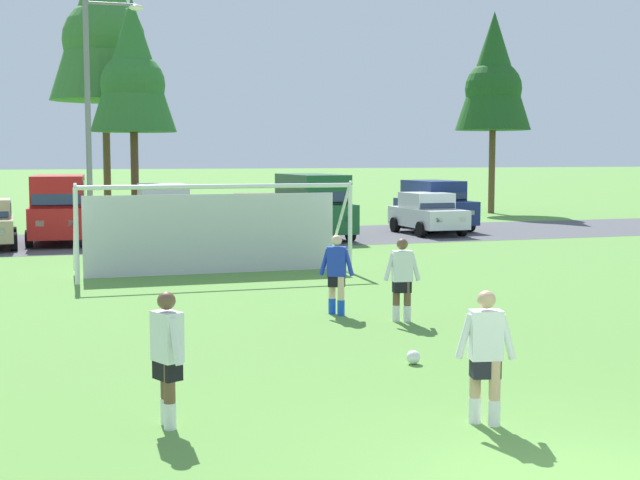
{
  "coord_description": "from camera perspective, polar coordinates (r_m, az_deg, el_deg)",
  "views": [
    {
      "loc": [
        -4.89,
        -6.89,
        3.24
      ],
      "look_at": [
        0.31,
        9.01,
        1.63
      ],
      "focal_mm": 49.16,
      "sensor_mm": 36.0,
      "label": 1
    }
  ],
  "objects": [
    {
      "name": "ground_plane",
      "position": [
        22.67,
        -5.48,
        -2.75
      ],
      "size": [
        400.0,
        400.0,
        0.0
      ],
      "primitive_type": "plane",
      "color": "#598C3D"
    },
    {
      "name": "parking_lot_strip",
      "position": [
        34.36,
        -9.86,
        0.01
      ],
      "size": [
        52.0,
        8.4,
        0.01
      ],
      "primitive_type": "cube",
      "color": "#4C4C51",
      "rests_on": "ground"
    },
    {
      "name": "soccer_ball",
      "position": [
        13.85,
        6.1,
        -7.59
      ],
      "size": [
        0.22,
        0.22,
        0.22
      ],
      "color": "white",
      "rests_on": "ground"
    },
    {
      "name": "soccer_goal",
      "position": [
        24.05,
        -6.91,
        0.81
      ],
      "size": [
        7.44,
        2.0,
        2.57
      ],
      "color": "white",
      "rests_on": "ground"
    },
    {
      "name": "player_striker_near",
      "position": [
        10.8,
        10.71,
        -7.53
      ],
      "size": [
        0.72,
        0.33,
        1.64
      ],
      "color": "tan",
      "rests_on": "ground"
    },
    {
      "name": "player_midfield_center",
      "position": [
        17.86,
        1.09,
        -2.28
      ],
      "size": [
        0.67,
        0.46,
        1.64
      ],
      "color": "beige",
      "rests_on": "ground"
    },
    {
      "name": "player_winger_left",
      "position": [
        10.68,
        -9.9,
        -7.66
      ],
      "size": [
        0.37,
        0.74,
        1.64
      ],
      "color": "brown",
      "rests_on": "ground"
    },
    {
      "name": "player_trailing_back",
      "position": [
        17.19,
        5.36,
        -2.61
      ],
      "size": [
        0.72,
        0.29,
        1.64
      ],
      "color": "brown",
      "rests_on": "ground"
    },
    {
      "name": "parked_car_slot_center_left",
      "position": [
        34.02,
        -16.61,
        2.07
      ],
      "size": [
        2.46,
        4.93,
        2.52
      ],
      "color": "red",
      "rests_on": "ground"
    },
    {
      "name": "parked_car_slot_center",
      "position": [
        34.09,
        -10.17,
        1.83
      ],
      "size": [
        2.33,
        4.7,
        2.16
      ],
      "color": "#B2B2BC",
      "rests_on": "ground"
    },
    {
      "name": "parked_car_slot_center_right",
      "position": [
        34.99,
        -3.9,
        1.61
      ],
      "size": [
        2.11,
        4.24,
        1.72
      ],
      "color": "maroon",
      "rests_on": "ground"
    },
    {
      "name": "parked_car_slot_right",
      "position": [
        34.48,
        -0.46,
        2.34
      ],
      "size": [
        2.3,
        4.85,
        2.52
      ],
      "color": "#194C2D",
      "rests_on": "ground"
    },
    {
      "name": "parked_car_slot_far_right",
      "position": [
        36.62,
        7.01,
        1.75
      ],
      "size": [
        2.07,
        4.21,
        1.72
      ],
      "color": "silver",
      "rests_on": "ground"
    },
    {
      "name": "parked_car_slot_end",
      "position": [
        38.9,
        7.46,
        2.32
      ],
      "size": [
        2.25,
        4.66,
        2.16
      ],
      "color": "navy",
      "rests_on": "ground"
    },
    {
      "name": "tree_mid_left",
      "position": [
        45.42,
        -13.91,
        13.69
      ],
      "size": [
        5.36,
        5.36,
        14.29
      ],
      "color": "brown",
      "rests_on": "ground"
    },
    {
      "name": "tree_center_back",
      "position": [
        41.41,
        -12.1,
        10.8
      ],
      "size": [
        3.9,
        3.9,
        10.41
      ],
      "color": "brown",
      "rests_on": "ground"
    },
    {
      "name": "tree_mid_right",
      "position": [
        50.81,
        11.23,
        10.48
      ],
      "size": [
        4.22,
        4.22,
        11.26
      ],
      "color": "brown",
      "rests_on": "ground"
    },
    {
      "name": "street_lamp",
      "position": [
        29.52,
        -14.53,
        7.29
      ],
      "size": [
        2.0,
        0.32,
        8.22
      ],
      "color": "slate",
      "rests_on": "ground"
    }
  ]
}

